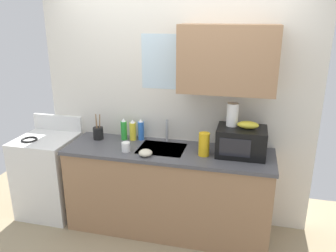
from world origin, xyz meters
TOP-DOWN VIEW (x-y plane):
  - kitchen_wall_assembly at (0.10, 0.31)m, footprint 2.85×0.42m
  - counter_unit at (-0.00, 0.00)m, footprint 2.08×0.63m
  - sink_faucet at (-0.07, 0.24)m, footprint 0.03×0.03m
  - stove_range at (-1.38, 0.00)m, footprint 0.60×0.60m
  - microwave at (0.70, 0.05)m, footprint 0.46×0.35m
  - banana_bunch at (0.75, 0.05)m, footprint 0.20×0.11m
  - paper_towel_roll at (0.60, 0.10)m, footprint 0.11×0.11m
  - dish_soap_bottle_blue at (-0.35, 0.21)m, footprint 0.07×0.07m
  - dish_soap_bottle_yellow at (-0.43, 0.18)m, footprint 0.07×0.07m
  - dish_soap_bottle_green at (-0.53, 0.17)m, footprint 0.06×0.06m
  - cereal_canister at (0.36, -0.05)m, footprint 0.10×0.10m
  - mug_white at (-0.39, -0.14)m, footprint 0.08×0.08m
  - utensil_crock at (-0.80, 0.12)m, footprint 0.11×0.11m
  - small_bowl at (-0.17, -0.20)m, footprint 0.13×0.13m

SIDE VIEW (x-z plane):
  - stove_range at x=-1.38m, z-range -0.08..1.00m
  - counter_unit at x=0.00m, z-range 0.01..0.91m
  - small_bowl at x=-0.17m, z-range 0.90..0.96m
  - mug_white at x=-0.39m, z-range 0.90..0.99m
  - utensil_crock at x=-0.80m, z-range 0.83..1.11m
  - dish_soap_bottle_yellow at x=-0.43m, z-range 0.89..1.12m
  - dish_soap_bottle_blue at x=-0.35m, z-range 0.89..1.13m
  - dish_soap_bottle_green at x=-0.53m, z-range 0.89..1.13m
  - cereal_canister at x=0.36m, z-range 0.90..1.13m
  - sink_faucet at x=-0.07m, z-range 0.90..1.13m
  - microwave at x=0.70m, z-range 0.90..1.17m
  - banana_bunch at x=0.75m, z-range 1.17..1.24m
  - paper_towel_roll at x=0.60m, z-range 1.17..1.39m
  - kitchen_wall_assembly at x=0.10m, z-range 0.11..2.61m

